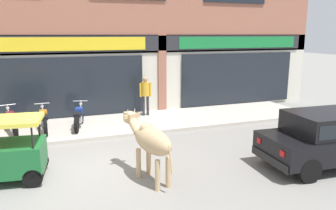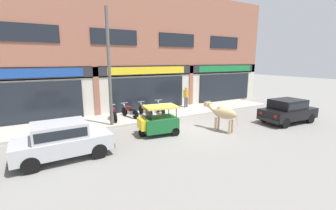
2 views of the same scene
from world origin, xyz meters
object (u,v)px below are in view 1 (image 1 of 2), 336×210
(car_0, at_px, (327,136))
(pedestrian, at_px, (145,92))
(motorcycle_3, at_px, (79,117))
(cow, at_px, (150,140))
(motorcycle_1, at_px, (12,122))
(motorcycle_2, at_px, (44,120))
(auto_rickshaw, at_px, (2,154))

(car_0, bearing_deg, pedestrian, 115.48)
(motorcycle_3, bearing_deg, cow, -75.61)
(cow, bearing_deg, car_0, -8.83)
(motorcycle_1, bearing_deg, motorcycle_2, -9.18)
(car_0, distance_m, pedestrian, 7.16)
(auto_rickshaw, height_order, motorcycle_2, auto_rickshaw)
(pedestrian, bearing_deg, auto_rickshaw, -136.58)
(motorcycle_1, height_order, pedestrian, pedestrian)
(motorcycle_1, distance_m, pedestrian, 5.07)
(motorcycle_1, xyz_separation_m, pedestrian, (4.98, 0.80, 0.60))
(car_0, bearing_deg, auto_rickshaw, 166.55)
(cow, relative_size, motorcycle_3, 1.18)
(cow, distance_m, pedestrian, 5.95)
(pedestrian, bearing_deg, motorcycle_3, -161.05)
(motorcycle_2, bearing_deg, motorcycle_1, 170.82)
(auto_rickshaw, xyz_separation_m, pedestrian, (4.83, 4.57, 0.45))
(auto_rickshaw, bearing_deg, motorcycle_2, 76.18)
(motorcycle_1, xyz_separation_m, motorcycle_2, (1.03, -0.17, 0.00))
(cow, bearing_deg, pedestrian, 75.00)
(car_0, relative_size, pedestrian, 2.30)
(motorcycle_1, bearing_deg, cow, -55.21)
(motorcycle_2, relative_size, motorcycle_3, 1.01)
(car_0, height_order, motorcycle_3, car_0)
(cow, relative_size, motorcycle_1, 1.19)
(car_0, xyz_separation_m, motorcycle_2, (-7.02, 5.50, -0.30))
(motorcycle_3, xyz_separation_m, pedestrian, (2.77, 0.95, 0.60))
(car_0, xyz_separation_m, motorcycle_1, (-8.05, 5.66, -0.30))
(car_0, height_order, motorcycle_1, car_0)
(auto_rickshaw, height_order, pedestrian, pedestrian)
(cow, xyz_separation_m, motorcycle_2, (-2.40, 4.78, -0.49))
(auto_rickshaw, distance_m, pedestrian, 6.66)
(auto_rickshaw, distance_m, motorcycle_1, 3.78)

